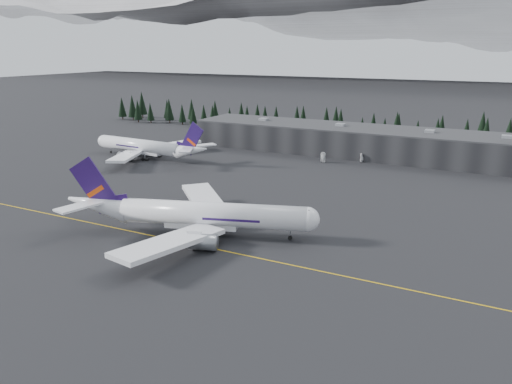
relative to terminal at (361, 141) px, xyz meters
The scene contains 9 objects.
ground 125.16m from the terminal, 90.00° to the right, with size 1400.00×1400.00×0.00m, color black.
taxiline 127.16m from the terminal, 90.00° to the right, with size 400.00×0.40×0.02m, color gold.
terminal is the anchor object (origin of this frame).
treeline 37.02m from the terminal, 90.00° to the left, with size 360.00×20.00×15.00m, color black.
mountain_ridge 875.02m from the terminal, 90.00° to the left, with size 4400.00×900.00×420.00m, color white, non-canonical shape.
jet_main 121.58m from the terminal, 95.20° to the right, with size 67.00×60.37×20.24m.
jet_parked 96.31m from the terminal, 147.30° to the right, with size 62.57×57.67×18.39m.
gse_vehicle_a 26.21m from the terminal, 111.45° to the right, with size 2.15×4.65×1.29m, color white.
gse_vehicle_b 17.54m from the terminal, 71.32° to the right, with size 1.61×4.00×1.36m, color silver.
Camera 1 is at (61.55, -98.89, 48.07)m, focal length 35.00 mm.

